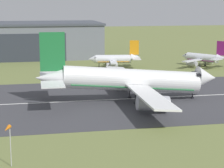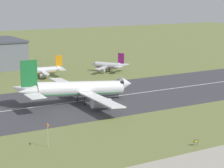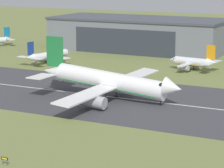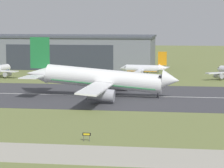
{
  "view_description": "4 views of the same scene",
  "coord_description": "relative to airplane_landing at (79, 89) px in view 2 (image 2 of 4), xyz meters",
  "views": [
    {
      "loc": [
        -13.42,
        -0.8,
        24.4
      ],
      "look_at": [
        6.22,
        94.75,
        5.92
      ],
      "focal_mm": 70.0,
      "sensor_mm": 36.0,
      "label": 1
    },
    {
      "loc": [
        -55.88,
        -39.66,
        39.79
      ],
      "look_at": [
        22.4,
        95.44,
        7.28
      ],
      "focal_mm": 70.0,
      "sensor_mm": 36.0,
      "label": 2
    },
    {
      "loc": [
        80.62,
        -32.62,
        36.61
      ],
      "look_at": [
        15.38,
        97.57,
        5.64
      ],
      "focal_mm": 85.0,
      "sensor_mm": 36.0,
      "label": 3
    },
    {
      "loc": [
        37.28,
        -49.84,
        22.23
      ],
      "look_at": [
        15.67,
        98.2,
        4.28
      ],
      "focal_mm": 85.0,
      "sensor_mm": 36.0,
      "label": 4
    }
  ],
  "objects": [
    {
      "name": "airplane_parked_east",
      "position": [
        41.34,
        51.64,
        -1.93
      ],
      "size": [
        20.8,
        20.02,
        10.14
      ],
      "color": "silver",
      "rests_on": "ground_plane"
    },
    {
      "name": "ground_plane",
      "position": [
        -12.33,
        -49.75,
        -5.17
      ],
      "size": [
        750.32,
        750.32,
        0.0
      ],
      "primitive_type": "plane",
      "color": "olive"
    },
    {
      "name": "airplane_landing",
      "position": [
        0.0,
        0.0,
        0.0
      ],
      "size": [
        45.99,
        55.53,
        17.36
      ],
      "color": "white",
      "rests_on": "ground_plane"
    },
    {
      "name": "runway_sign",
      "position": [
        6.41,
        -57.35,
        -3.97
      ],
      "size": [
        1.57,
        0.13,
        1.6
      ],
      "color": "#4C4C51",
      "rests_on": "ground_plane"
    },
    {
      "name": "runway_centreline",
      "position": [
        -12.33,
        2.45,
        -5.1
      ],
      "size": [
        459.28,
        0.7,
        0.01
      ],
      "primitive_type": "cube",
      "color": "silver",
      "rests_on": "runway_strip"
    },
    {
      "name": "windsock_pole",
      "position": [
        -28.37,
        -39.84,
        0.69
      ],
      "size": [
        1.18,
        2.52,
        6.55
      ],
      "color": "#B7B7BC",
      "rests_on": "ground_plane"
    },
    {
      "name": "airplane_parked_centre",
      "position": [
        7.36,
        54.23,
        -1.84
      ],
      "size": [
        19.87,
        17.95,
        10.29
      ],
      "color": "silver",
      "rests_on": "ground_plane"
    },
    {
      "name": "runway_strip",
      "position": [
        -12.33,
        2.45,
        -5.14
      ],
      "size": [
        510.32,
        52.08,
        0.06
      ],
      "primitive_type": "cube",
      "color": "#3D3D42",
      "rests_on": "ground_plane"
    }
  ]
}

